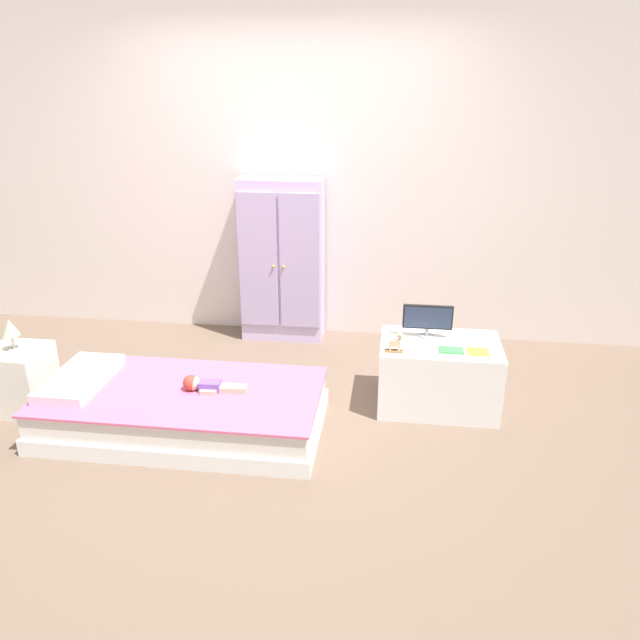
{
  "coord_description": "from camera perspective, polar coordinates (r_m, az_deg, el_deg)",
  "views": [
    {
      "loc": [
        0.8,
        -3.27,
        2.05
      ],
      "look_at": [
        0.32,
        0.39,
        0.57
      ],
      "focal_mm": 34.06,
      "sensor_mm": 36.0,
      "label": 1
    }
  ],
  "objects": [
    {
      "name": "ground_plane",
      "position": [
        3.95,
        -5.47,
        -9.68
      ],
      "size": [
        10.0,
        10.0,
        0.02
      ],
      "primitive_type": "cube",
      "color": "brown"
    },
    {
      "name": "back_wall",
      "position": [
        4.96,
        -1.99,
        13.77
      ],
      "size": [
        6.4,
        0.05,
        2.7
      ],
      "primitive_type": "cube",
      "color": "silver",
      "rests_on": "ground_plane"
    },
    {
      "name": "bed",
      "position": [
        3.9,
        -12.7,
        -8.17
      ],
      "size": [
        1.71,
        0.86,
        0.27
      ],
      "color": "white",
      "rests_on": "ground_plane"
    },
    {
      "name": "pillow",
      "position": [
        4.08,
        -21.61,
        -5.13
      ],
      "size": [
        0.32,
        0.62,
        0.07
      ],
      "primitive_type": "cube",
      "color": "silver",
      "rests_on": "bed"
    },
    {
      "name": "doll",
      "position": [
        3.79,
        -10.95,
        -5.98
      ],
      "size": [
        0.39,
        0.14,
        0.1
      ],
      "color": "#6B4CB2",
      "rests_on": "bed"
    },
    {
      "name": "nightstand",
      "position": [
        4.44,
        -26.3,
        -5.02
      ],
      "size": [
        0.35,
        0.35,
        0.43
      ],
      "primitive_type": "cube",
      "color": "silver",
      "rests_on": "ground_plane"
    },
    {
      "name": "table_lamp",
      "position": [
        4.3,
        -27.09,
        -0.75
      ],
      "size": [
        0.11,
        0.11,
        0.21
      ],
      "color": "#B7B2AD",
      "rests_on": "nightstand"
    },
    {
      "name": "wardrobe",
      "position": [
        4.95,
        -3.58,
        5.57
      ],
      "size": [
        0.66,
        0.31,
        1.32
      ],
      "color": "silver",
      "rests_on": "ground_plane"
    },
    {
      "name": "tv_stand",
      "position": [
        4.09,
        11.06,
        -5.03
      ],
      "size": [
        0.77,
        0.52,
        0.45
      ],
      "primitive_type": "cube",
      "color": "white",
      "rests_on": "ground_plane"
    },
    {
      "name": "tv_monitor",
      "position": [
        4.02,
        10.08,
        0.14
      ],
      "size": [
        0.32,
        0.1,
        0.22
      ],
      "color": "#99999E",
      "rests_on": "tv_stand"
    },
    {
      "name": "rocking_horse_toy",
      "position": [
        3.8,
        7.17,
        -2.1
      ],
      "size": [
        0.11,
        0.04,
        0.13
      ],
      "color": "#8E6642",
      "rests_on": "tv_stand"
    },
    {
      "name": "book_green",
      "position": [
        3.89,
        12.24,
        -2.79
      ],
      "size": [
        0.15,
        0.1,
        0.01
      ],
      "primitive_type": "cube",
      "color": "#429E51",
      "rests_on": "tv_stand"
    },
    {
      "name": "book_yellow",
      "position": [
        3.91,
        14.62,
        -2.9
      ],
      "size": [
        0.13,
        0.11,
        0.01
      ],
      "primitive_type": "cube",
      "color": "gold",
      "rests_on": "tv_stand"
    }
  ]
}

